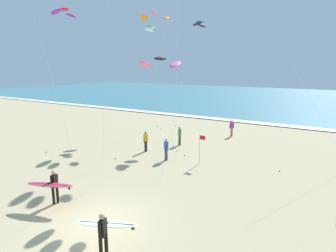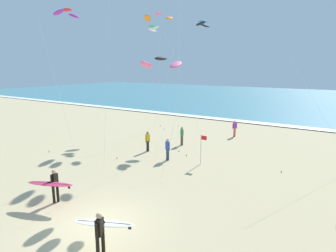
# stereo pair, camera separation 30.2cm
# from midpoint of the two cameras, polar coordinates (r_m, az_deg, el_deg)

# --- Properties ---
(ground_plane) EXTENTS (160.00, 160.00, 0.00)m
(ground_plane) POSITION_cam_midpoint_polar(r_m,az_deg,el_deg) (13.44, -12.84, -18.10)
(ground_plane) COLOR tan
(ocean_water) EXTENTS (160.00, 60.00, 0.08)m
(ocean_water) POSITION_cam_midpoint_polar(r_m,az_deg,el_deg) (64.53, 25.54, 4.66)
(ocean_water) COLOR teal
(ocean_water) RESTS_ON ground
(shoreline_foam) EXTENTS (160.00, 1.59, 0.01)m
(shoreline_foam) POSITION_cam_midpoint_polar(r_m,az_deg,el_deg) (35.59, 18.72, 0.46)
(shoreline_foam) COLOR white
(shoreline_foam) RESTS_ON ocean_water
(surfer_lead) EXTENTS (2.46, 1.31, 1.71)m
(surfer_lead) POSITION_cam_midpoint_polar(r_m,az_deg,el_deg) (15.26, -21.23, -10.53)
(surfer_lead) COLOR black
(surfer_lead) RESTS_ON ground
(surfer_trailing) EXTENTS (2.31, 1.34, 1.71)m
(surfer_trailing) POSITION_cam_midpoint_polar(r_m,az_deg,el_deg) (11.00, -12.08, -18.97)
(surfer_trailing) COLOR black
(surfer_trailing) RESTS_ON ground
(kite_arc_charcoal_near) EXTENTS (2.53, 5.71, 7.12)m
(kite_arc_charcoal_near) POSITION_cam_midpoint_polar(r_m,az_deg,el_deg) (16.27, -0.88, 12.29)
(kite_arc_charcoal_near) COLOR pink
(kite_arc_charcoal_near) RESTS_ON ground
(kite_arc_rose_mid) EXTENTS (3.04, 3.31, 11.70)m
(kite_arc_rose_mid) POSITION_cam_midpoint_polar(r_m,az_deg,el_deg) (30.06, -1.60, 20.64)
(kite_arc_rose_mid) COLOR orange
(kite_arc_rose_mid) RESTS_ON ground
(kite_arc_emerald_high) EXTENTS (3.05, 2.98, 10.74)m
(kite_arc_emerald_high) POSITION_cam_midpoint_polar(r_m,az_deg,el_deg) (31.54, -2.59, 18.59)
(kite_arc_emerald_high) COLOR white
(kite_arc_emerald_high) RESTS_ON ground
(kite_arc_scarlet_distant) EXTENTS (3.28, 2.04, 10.45)m
(kite_arc_scarlet_distant) POSITION_cam_midpoint_polar(r_m,az_deg,el_deg) (22.16, -18.95, 20.22)
(kite_arc_scarlet_distant) COLOR purple
(kite_arc_scarlet_distant) RESTS_ON ground
(kite_arc_cobalt_outer) EXTENTS (4.63, 2.33, 10.85)m
(kite_arc_cobalt_outer) POSITION_cam_midpoint_polar(r_m,az_deg,el_deg) (29.16, 7.15, 19.30)
(kite_arc_cobalt_outer) COLOR black
(kite_arc_cobalt_outer) RESTS_ON ground
(bystander_blue_top) EXTENTS (0.47, 0.29, 1.59)m
(bystander_blue_top) POSITION_cam_midpoint_polar(r_m,az_deg,el_deg) (20.72, 0.34, -4.60)
(bystander_blue_top) COLOR #2D334C
(bystander_blue_top) RESTS_ON ground
(bystander_green_top) EXTENTS (0.41, 0.35, 1.59)m
(bystander_green_top) POSITION_cam_midpoint_polar(r_m,az_deg,el_deg) (24.69, 3.09, -1.95)
(bystander_green_top) COLOR #4C3D2D
(bystander_green_top) RESTS_ON ground
(bystander_purple_top) EXTENTS (0.34, 0.41, 1.59)m
(bystander_purple_top) POSITION_cam_midpoint_polar(r_m,az_deg,el_deg) (28.45, 13.27, -0.42)
(bystander_purple_top) COLOR #D8593F
(bystander_purple_top) RESTS_ON ground
(bystander_yellow_top) EXTENTS (0.23, 0.49, 1.59)m
(bystander_yellow_top) POSITION_cam_midpoint_polar(r_m,az_deg,el_deg) (22.93, -3.64, -3.02)
(bystander_yellow_top) COLOR black
(bystander_yellow_top) RESTS_ON ground
(lifeguard_flag) EXTENTS (0.44, 0.05, 2.10)m
(lifeguard_flag) POSITION_cam_midpoint_polar(r_m,az_deg,el_deg) (19.87, 7.05, -4.04)
(lifeguard_flag) COLOR silver
(lifeguard_flag) RESTS_ON ground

